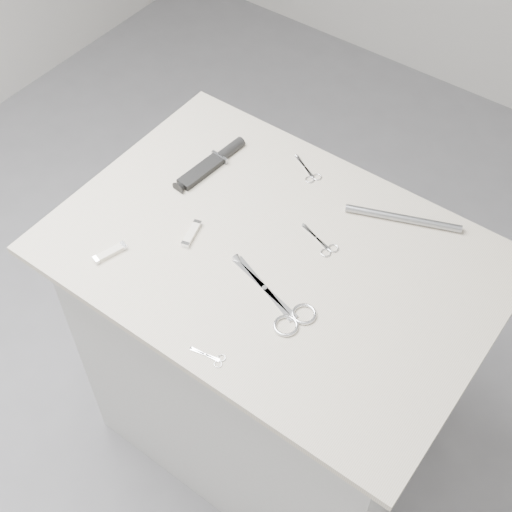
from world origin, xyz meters
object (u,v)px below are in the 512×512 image
Objects in this scene: embroidery_scissors_a at (323,244)px; embroidery_scissors_b at (309,173)px; plinth at (271,360)px; large_shears at (284,308)px; tiny_scissors at (212,357)px; pocket_knife_b at (110,253)px; pocket_knife_a at (192,234)px; sheathed_knife at (215,161)px; metal_rail at (403,218)px.

embroidery_scissors_a is 0.23m from embroidery_scissors_b.
large_shears reaches higher than plinth.
embroidery_scissors_b is 1.28× the size of tiny_scissors.
pocket_knife_b reaches higher than tiny_scissors.
plinth is 0.51m from pocket_knife_a.
pocket_knife_b is (-0.01, -0.37, -0.00)m from sheathed_knife.
plinth is 11.15× the size of pocket_knife_a.
sheathed_knife is at bearing 117.45° from tiny_scissors.
large_shears is 0.19m from tiny_scissors.
pocket_knife_a is (-0.24, 0.23, 0.00)m from tiny_scissors.
pocket_knife_a is at bearing -148.86° from sheathed_knife.
sheathed_knife is 0.49m from metal_rail.
pocket_knife_a is at bearing -171.93° from large_shears.
tiny_scissors is at bearing -79.28° from plinth.
large_shears is (0.11, -0.12, 0.47)m from plinth.
metal_rail is (0.08, 0.37, 0.01)m from large_shears.
pocket_knife_a and pocket_knife_b have the same top height.
tiny_scissors is 0.33m from pocket_knife_a.
pocket_knife_b is (-0.37, -0.31, 0.00)m from embroidery_scissors_a.
large_shears is 2.19× the size of embroidery_scissors_a.
embroidery_scissors_b is 0.36× the size of metal_rail.
sheathed_knife is (-0.37, 0.06, 0.01)m from embroidery_scissors_a.
pocket_knife_a is (-0.11, -0.33, 0.00)m from embroidery_scissors_b.
pocket_knife_b reaches higher than plinth.
tiny_scissors is 0.28× the size of metal_rail.
tiny_scissors is at bearing -103.06° from metal_rail.
pocket_knife_a is 0.49m from metal_rail.
pocket_knife_b is 0.68m from metal_rail.
pocket_knife_b is (-0.22, -0.48, 0.00)m from embroidery_scissors_b.
large_shears is 0.42m from pocket_knife_b.
plinth is at bearing -114.93° from embroidery_scissors_a.
pocket_knife_a reaches higher than embroidery_scissors_a.
pocket_knife_b is at bearing -148.10° from large_shears.
sheathed_knife is (-0.21, -0.11, 0.01)m from embroidery_scissors_b.
sheathed_knife is 0.80× the size of metal_rail.
pocket_knife_b is at bearing 157.57° from tiny_scissors.
metal_rail is at bearing 66.53° from tiny_scissors.
large_shears is at bearing -57.57° from pocket_knife_b.
embroidery_scissors_a reaches higher than plinth.
plinth is 4.16× the size of sheathed_knife.
large_shears is at bearing -118.14° from sheathed_knife.
pocket_knife_b is at bearing -135.05° from metal_rail.
large_shears is at bearing -64.23° from embroidery_scissors_a.
metal_rail is (0.19, 0.26, 0.48)m from plinth.
embroidery_scissors_a is 0.38m from tiny_scissors.
embroidery_scissors_b and tiny_scissors have the same top height.
tiny_scissors is 0.35× the size of sheathed_knife.
pocket_knife_b reaches higher than large_shears.
plinth is 3.78× the size of large_shears.
pocket_knife_b is (-0.30, -0.22, 0.48)m from plinth.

